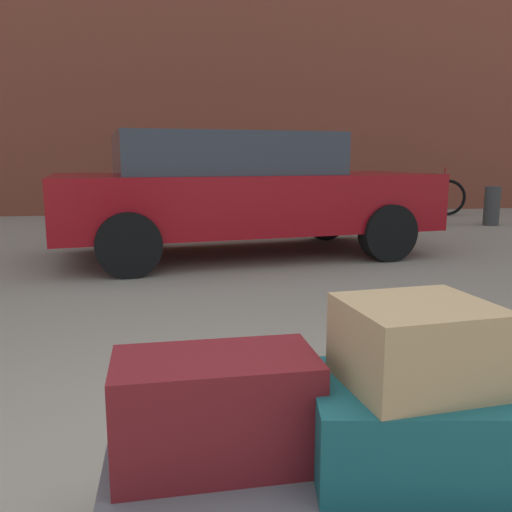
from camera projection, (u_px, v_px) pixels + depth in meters
name	position (u px, v px, depth m)	size (l,w,h in m)	color
luggage_cart	(329.00, 490.00, 1.44)	(1.19, 0.81, 0.34)	#4C4C51
suitcase_teal_stacked_top	(412.00, 424.00, 1.42)	(0.53, 0.40, 0.23)	#144C51
duffel_bag_maroon_rear_right	(216.00, 409.00, 1.43)	(0.53, 0.28, 0.29)	maroon
duffel_bag_tan_topmost_pile	(417.00, 344.00, 1.38)	(0.36, 0.32, 0.22)	#9E7F56
parked_car	(240.00, 191.00, 6.32)	(4.51, 2.39, 1.42)	maroon
bicycle_leaning	(421.00, 197.00, 10.84)	(1.71, 0.52, 0.96)	black
bollard_kerb_near	(337.00, 208.00, 8.79)	(0.26, 0.26, 0.66)	#383838
bollard_kerb_mid	(426.00, 207.00, 9.04)	(0.26, 0.26, 0.66)	#383838
bollard_kerb_far	(492.00, 206.00, 9.23)	(0.26, 0.26, 0.66)	#383838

